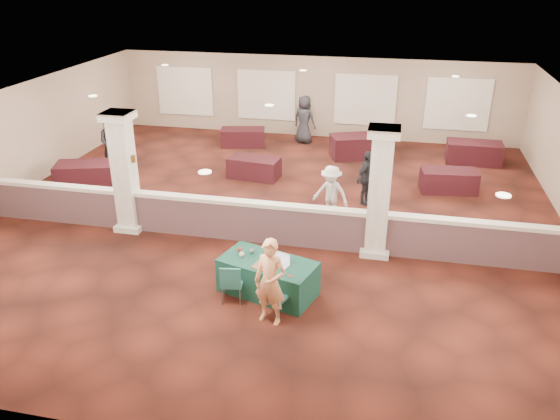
% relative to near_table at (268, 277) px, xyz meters
% --- Properties ---
extents(ground, '(16.00, 16.00, 0.00)m').
position_rel_near_table_xyz_m(ground, '(-0.83, 3.77, -0.39)').
color(ground, '#4D1C13').
rests_on(ground, ground).
extents(wall_back, '(16.00, 0.04, 3.20)m').
position_rel_near_table_xyz_m(wall_back, '(-0.83, 11.77, 1.21)').
color(wall_back, gray).
rests_on(wall_back, ground).
extents(wall_front, '(16.00, 0.04, 3.20)m').
position_rel_near_table_xyz_m(wall_front, '(-0.83, -4.23, 1.21)').
color(wall_front, gray).
rests_on(wall_front, ground).
extents(wall_left, '(0.04, 16.00, 3.20)m').
position_rel_near_table_xyz_m(wall_left, '(-8.83, 3.77, 1.21)').
color(wall_left, gray).
rests_on(wall_left, ground).
extents(ceiling, '(16.00, 16.00, 0.02)m').
position_rel_near_table_xyz_m(ceiling, '(-0.83, 3.77, 2.81)').
color(ceiling, white).
rests_on(ceiling, wall_back).
extents(partition_wall, '(15.60, 0.28, 1.10)m').
position_rel_near_table_xyz_m(partition_wall, '(-0.83, 2.27, 0.18)').
color(partition_wall, brown).
rests_on(partition_wall, ground).
extents(column_left, '(0.72, 0.72, 3.20)m').
position_rel_near_table_xyz_m(column_left, '(-4.33, 2.27, 1.25)').
color(column_left, beige).
rests_on(column_left, ground).
extents(column_right, '(0.72, 0.72, 3.20)m').
position_rel_near_table_xyz_m(column_right, '(2.17, 2.27, 1.25)').
color(column_right, beige).
rests_on(column_right, ground).
extents(sconce_left, '(0.12, 0.12, 0.18)m').
position_rel_near_table_xyz_m(sconce_left, '(-4.61, 2.27, 1.61)').
color(sconce_left, brown).
rests_on(sconce_left, column_left).
extents(sconce_right, '(0.12, 0.12, 0.18)m').
position_rel_near_table_xyz_m(sconce_right, '(-4.05, 2.27, 1.61)').
color(sconce_right, brown).
rests_on(sconce_right, column_left).
extents(near_table, '(2.24, 1.56, 0.78)m').
position_rel_near_table_xyz_m(near_table, '(0.00, 0.00, 0.00)').
color(near_table, '#0F392A').
rests_on(near_table, ground).
extents(conf_chair_main, '(0.56, 0.56, 0.87)m').
position_rel_near_table_xyz_m(conf_chair_main, '(0.31, -0.86, 0.12)').
color(conf_chair_main, '#1E594A').
rests_on(conf_chair_main, ground).
extents(conf_chair_side, '(0.51, 0.52, 0.90)m').
position_rel_near_table_xyz_m(conf_chair_side, '(-0.66, -0.54, 0.14)').
color(conf_chair_side, '#1E594A').
rests_on(conf_chair_side, ground).
extents(woman, '(0.73, 0.57, 1.81)m').
position_rel_near_table_xyz_m(woman, '(0.28, -0.99, 0.52)').
color(woman, '#E49E63').
rests_on(woman, ground).
extents(far_table_front_left, '(2.13, 1.49, 0.78)m').
position_rel_near_table_xyz_m(far_table_front_left, '(-7.00, 4.76, 0.00)').
color(far_table_front_left, black).
rests_on(far_table_front_left, ground).
extents(far_table_front_center, '(1.75, 1.02, 0.68)m').
position_rel_near_table_xyz_m(far_table_front_center, '(-2.05, 6.65, -0.05)').
color(far_table_front_center, black).
rests_on(far_table_front_center, ground).
extents(far_table_front_right, '(1.79, 1.05, 0.69)m').
position_rel_near_table_xyz_m(far_table_front_right, '(4.18, 6.77, -0.05)').
color(far_table_front_right, black).
rests_on(far_table_front_right, ground).
extents(far_table_back_left, '(1.80, 1.16, 0.68)m').
position_rel_near_table_xyz_m(far_table_back_left, '(-3.33, 9.86, -0.05)').
color(far_table_back_left, black).
rests_on(far_table_back_left, ground).
extents(far_table_back_center, '(2.23, 1.64, 0.81)m').
position_rel_near_table_xyz_m(far_table_back_center, '(1.17, 9.48, 0.02)').
color(far_table_back_center, black).
rests_on(far_table_back_center, ground).
extents(far_table_back_right, '(1.90, 0.97, 0.76)m').
position_rel_near_table_xyz_m(far_table_back_right, '(5.22, 9.68, -0.01)').
color(far_table_back_right, black).
rests_on(far_table_back_right, ground).
extents(attendee_a, '(0.93, 0.75, 1.70)m').
position_rel_near_table_xyz_m(attendee_a, '(-7.23, 6.82, 0.46)').
color(attendee_a, black).
rests_on(attendee_a, ground).
extents(attendee_b, '(1.11, 0.73, 1.59)m').
position_rel_near_table_xyz_m(attendee_b, '(0.85, 3.90, 0.41)').
color(attendee_b, silver).
rests_on(attendee_b, ground).
extents(attendee_c, '(0.83, 1.06, 1.63)m').
position_rel_near_table_xyz_m(attendee_c, '(1.72, 5.27, 0.42)').
color(attendee_c, black).
rests_on(attendee_c, ground).
extents(attendee_d, '(1.03, 0.77, 1.87)m').
position_rel_near_table_xyz_m(attendee_d, '(-1.08, 10.77, 0.54)').
color(attendee_d, black).
rests_on(attendee_d, ground).
extents(laptop_base, '(0.41, 0.34, 0.02)m').
position_rel_near_table_xyz_m(laptop_base, '(0.29, -0.14, 0.40)').
color(laptop_base, silver).
rests_on(laptop_base, near_table).
extents(laptop_screen, '(0.34, 0.12, 0.24)m').
position_rel_near_table_xyz_m(laptop_screen, '(0.33, -0.03, 0.53)').
color(laptop_screen, silver).
rests_on(laptop_screen, near_table).
extents(screen_glow, '(0.31, 0.10, 0.20)m').
position_rel_near_table_xyz_m(screen_glow, '(0.32, -0.03, 0.51)').
color(screen_glow, silver).
rests_on(screen_glow, near_table).
extents(knitting, '(0.50, 0.43, 0.03)m').
position_rel_near_table_xyz_m(knitting, '(-0.03, -0.27, 0.41)').
color(knitting, '#AE511B').
rests_on(knitting, near_table).
extents(yarn_cream, '(0.12, 0.12, 0.12)m').
position_rel_near_table_xyz_m(yarn_cream, '(-0.59, 0.07, 0.45)').
color(yarn_cream, beige).
rests_on(yarn_cream, near_table).
extents(yarn_red, '(0.11, 0.11, 0.11)m').
position_rel_near_table_xyz_m(yarn_red, '(-0.70, 0.27, 0.44)').
color(yarn_red, maroon).
rests_on(yarn_red, near_table).
extents(yarn_grey, '(0.11, 0.11, 0.11)m').
position_rel_near_table_xyz_m(yarn_grey, '(-0.42, 0.26, 0.45)').
color(yarn_grey, '#515156').
rests_on(yarn_grey, near_table).
extents(scissors, '(0.13, 0.07, 0.01)m').
position_rel_near_table_xyz_m(scissors, '(0.58, -0.49, 0.40)').
color(scissors, red).
rests_on(scissors, near_table).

